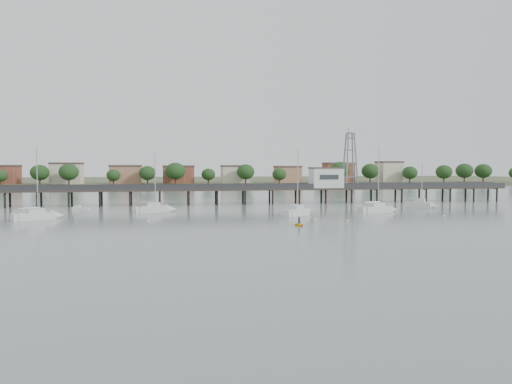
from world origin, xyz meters
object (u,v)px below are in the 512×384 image
(sailboat_e, at_px, (424,205))
(yellow_dinghy, at_px, (299,226))
(sailboat_d, at_px, (382,209))
(white_tender, at_px, (81,209))
(lattice_tower, at_px, (350,160))
(sailboat_c, at_px, (300,212))
(sailboat_b, at_px, (159,209))
(pier, at_px, (230,189))
(sailboat_a, at_px, (43,216))

(sailboat_e, xyz_separation_m, yellow_dinghy, (-37.27, -28.13, -0.66))
(sailboat_d, distance_m, white_tender, 63.95)
(yellow_dinghy, bearing_deg, lattice_tower, 60.34)
(sailboat_d, bearing_deg, lattice_tower, 67.47)
(sailboat_c, relative_size, sailboat_b, 1.06)
(pier, height_order, sailboat_c, sailboat_c)
(sailboat_d, bearing_deg, yellow_dinghy, -155.58)
(sailboat_a, xyz_separation_m, sailboat_c, (47.87, -0.52, -0.00))
(lattice_tower, relative_size, sailboat_b, 1.18)
(sailboat_d, xyz_separation_m, sailboat_b, (-45.70, 8.54, 0.01))
(sailboat_b, bearing_deg, white_tender, 148.65)
(lattice_tower, bearing_deg, sailboat_b, -159.67)
(lattice_tower, xyz_separation_m, sailboat_e, (11.06, -18.20, -10.45))
(pier, bearing_deg, sailboat_b, -133.67)
(sailboat_b, bearing_deg, sailboat_e, -12.93)
(lattice_tower, height_order, yellow_dinghy, lattice_tower)
(sailboat_d, relative_size, sailboat_e, 1.32)
(sailboat_b, bearing_deg, sailboat_c, -35.06)
(sailboat_c, distance_m, sailboat_e, 34.26)
(pier, xyz_separation_m, sailboat_d, (28.46, -26.60, -3.16))
(sailboat_e, bearing_deg, pier, -163.06)
(sailboat_e, bearing_deg, sailboat_c, -121.06)
(sailboat_e, bearing_deg, white_tender, -144.20)
(pier, relative_size, sailboat_a, 11.01)
(lattice_tower, distance_m, sailboat_e, 23.72)
(pier, distance_m, sailboat_c, 31.13)
(sailboat_a, xyz_separation_m, sailboat_b, (20.49, 10.69, 0.00))
(sailboat_c, height_order, sailboat_e, sailboat_c)
(pier, relative_size, sailboat_b, 11.46)
(white_tender, bearing_deg, yellow_dinghy, -27.22)
(lattice_tower, bearing_deg, sailboat_e, -58.71)
(sailboat_a, xyz_separation_m, white_tender, (3.83, 16.29, -0.22))
(sailboat_b, distance_m, yellow_dinghy, 36.16)
(pier, height_order, yellow_dinghy, pier)
(sailboat_a, relative_size, sailboat_e, 1.25)
(sailboat_d, distance_m, yellow_dinghy, 30.44)
(sailboat_c, distance_m, yellow_dinghy, 17.75)
(white_tender, bearing_deg, sailboat_a, -89.61)
(lattice_tower, distance_m, sailboat_c, 37.71)
(sailboat_b, bearing_deg, pier, 33.54)
(sailboat_c, bearing_deg, sailboat_d, -33.07)
(sailboat_a, height_order, sailboat_c, sailboat_c)
(sailboat_a, relative_size, sailboat_d, 0.95)
(sailboat_c, xyz_separation_m, sailboat_e, (32.42, 11.07, 0.02))
(sailboat_c, distance_m, sailboat_b, 29.58)
(sailboat_d, distance_m, sailboat_c, 18.52)
(sailboat_c, xyz_separation_m, white_tender, (-44.04, 16.80, -0.22))
(sailboat_d, bearing_deg, sailboat_e, 14.78)
(sailboat_d, relative_size, sailboat_b, 1.10)
(sailboat_a, distance_m, sailboat_c, 47.87)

